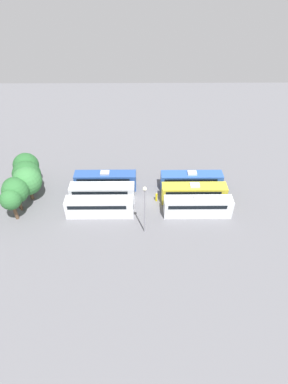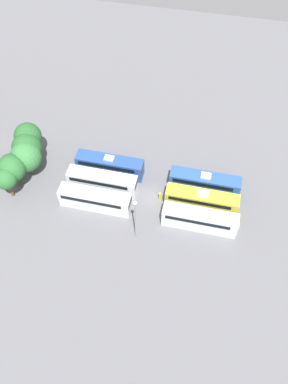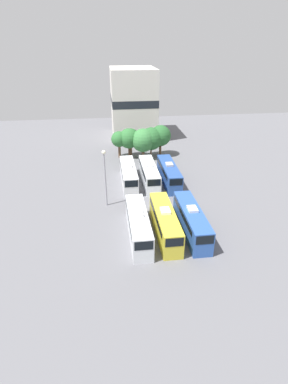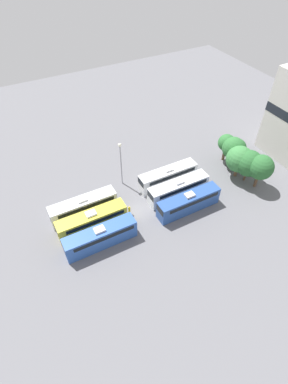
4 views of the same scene
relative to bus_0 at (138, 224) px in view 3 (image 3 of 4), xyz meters
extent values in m
plane|color=slate|center=(3.66, 8.03, -1.81)|extent=(120.04, 120.04, 0.00)
cube|color=silver|center=(0.00, -0.03, -0.16)|extent=(2.43, 11.19, 3.30)
cube|color=black|center=(0.00, 0.25, 0.78)|extent=(2.47, 9.51, 0.73)
cube|color=black|center=(0.00, -5.62, 0.76)|extent=(2.14, 0.08, 1.16)
cube|color=white|center=(0.00, -0.03, 1.67)|extent=(1.20, 1.60, 0.35)
cube|color=gold|center=(3.53, 0.14, -0.16)|extent=(2.43, 11.19, 3.30)
cube|color=black|center=(3.53, 0.42, 0.78)|extent=(2.47, 9.51, 0.73)
cube|color=black|center=(3.53, -5.44, 0.76)|extent=(2.14, 0.08, 1.16)
cube|color=white|center=(3.53, 0.14, 1.67)|extent=(1.20, 1.60, 0.35)
cube|color=#2D56A8|center=(7.10, 0.12, -0.16)|extent=(2.43, 11.19, 3.30)
cube|color=black|center=(7.10, 0.40, 0.78)|extent=(2.47, 9.51, 0.73)
cube|color=black|center=(7.10, -5.46, 0.76)|extent=(2.14, 0.08, 1.16)
cube|color=silver|center=(7.10, 0.12, 1.67)|extent=(1.20, 1.60, 0.35)
cube|color=silver|center=(0.09, 16.21, -0.16)|extent=(2.43, 11.19, 3.30)
cube|color=black|center=(0.09, 16.49, 0.78)|extent=(2.47, 9.51, 0.73)
cube|color=black|center=(0.09, 10.63, 0.76)|extent=(2.14, 0.08, 1.16)
cube|color=white|center=(0.09, 16.21, 1.67)|extent=(1.20, 1.60, 0.35)
cube|color=silver|center=(3.75, 16.12, -0.16)|extent=(2.43, 11.19, 3.30)
cube|color=black|center=(3.75, 16.40, 0.78)|extent=(2.47, 9.51, 0.73)
cube|color=black|center=(3.75, 10.54, 0.76)|extent=(2.14, 0.08, 1.16)
cube|color=silver|center=(3.75, 16.12, 1.67)|extent=(1.20, 1.60, 0.35)
cube|color=#284C93|center=(7.31, 15.89, -0.16)|extent=(2.43, 11.19, 3.30)
cube|color=black|center=(7.31, 16.17, 0.78)|extent=(2.47, 9.51, 0.73)
cube|color=black|center=(7.31, 10.31, 0.76)|extent=(2.14, 0.08, 1.16)
cube|color=#B2B2B7|center=(7.31, 15.89, 1.67)|extent=(1.20, 1.60, 0.35)
cylinder|color=gold|center=(3.53, 6.66, -1.01)|extent=(0.36, 0.36, 1.60)
sphere|color=tan|center=(3.53, 6.66, -0.09)|extent=(0.24, 0.24, 0.24)
cylinder|color=gray|center=(-3.94, 8.82, 2.44)|extent=(0.20, 0.20, 8.51)
sphere|color=#EAE5C6|center=(-3.94, 8.82, 6.88)|extent=(0.60, 0.60, 0.60)
cylinder|color=brown|center=(-0.77, 29.95, -0.33)|extent=(0.55, 0.55, 2.96)
sphere|color=#2D6B33|center=(-0.77, 29.95, 2.32)|extent=(3.36, 3.36, 3.36)
cylinder|color=brown|center=(1.31, 29.89, -0.46)|extent=(0.36, 0.36, 2.71)
sphere|color=#2D6B33|center=(1.31, 29.89, 2.40)|extent=(4.29, 4.29, 4.29)
cylinder|color=brown|center=(1.73, 30.13, -0.34)|extent=(0.56, 0.56, 2.94)
sphere|color=#28602D|center=(1.73, 30.13, 2.50)|extent=(3.92, 3.92, 3.92)
cylinder|color=brown|center=(4.29, 28.87, -0.69)|extent=(0.60, 0.60, 2.24)
sphere|color=#387A3D|center=(4.29, 28.87, 2.17)|extent=(4.98, 4.98, 4.98)
cylinder|color=brown|center=(6.11, 29.49, -0.63)|extent=(0.34, 0.34, 2.37)
sphere|color=#28602D|center=(6.11, 29.49, 2.26)|extent=(4.88, 4.88, 4.88)
cylinder|color=brown|center=(8.27, 30.12, -0.35)|extent=(0.53, 0.53, 2.92)
sphere|color=#28602D|center=(8.27, 30.12, 2.69)|extent=(4.53, 4.53, 4.53)
cube|color=beige|center=(3.91, 46.13, 6.72)|extent=(11.02, 13.84, 17.07)
cube|color=black|center=(3.91, 46.13, 7.57)|extent=(11.08, 13.90, 1.80)
camera|label=1|loc=(-36.78, 9.20, 33.09)|focal=28.00mm
camera|label=2|loc=(-31.20, 1.47, 46.81)|focal=35.00mm
camera|label=3|loc=(-3.45, -32.38, 21.21)|focal=28.00mm
camera|label=4|loc=(34.33, -6.92, 36.32)|focal=28.00mm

